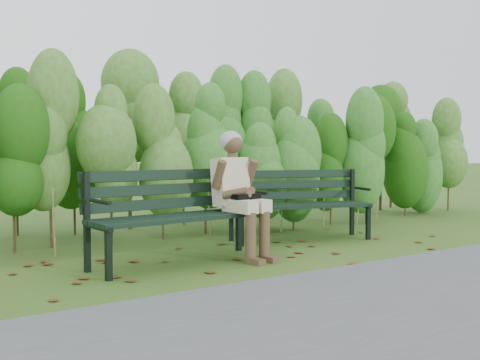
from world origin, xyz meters
TOP-DOWN VIEW (x-y plane):
  - ground at (0.00, 0.00)m, footprint 80.00×80.00m
  - footpath at (0.00, -2.20)m, footprint 60.00×2.50m
  - hedge_band at (0.00, 1.86)m, footprint 11.04×1.67m
  - leaf_litter at (-0.35, -0.21)m, footprint 5.26×2.11m
  - bench_left at (-0.87, 0.13)m, footprint 1.81×0.71m
  - bench_right at (0.98, 0.57)m, footprint 1.75×1.00m
  - seated_woman at (-0.26, -0.00)m, footprint 0.50×0.74m

SIDE VIEW (x-z plane):
  - ground at x=0.00m, z-range 0.00..0.00m
  - leaf_litter at x=-0.35m, z-range 0.00..0.01m
  - footpath at x=0.00m, z-range 0.00..0.01m
  - bench_right at x=0.98m, z-range 0.07..0.91m
  - bench_left at x=-0.87m, z-range 0.08..0.96m
  - seated_woman at x=-0.26m, z-range 0.08..1.35m
  - hedge_band at x=0.00m, z-range 0.05..2.47m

